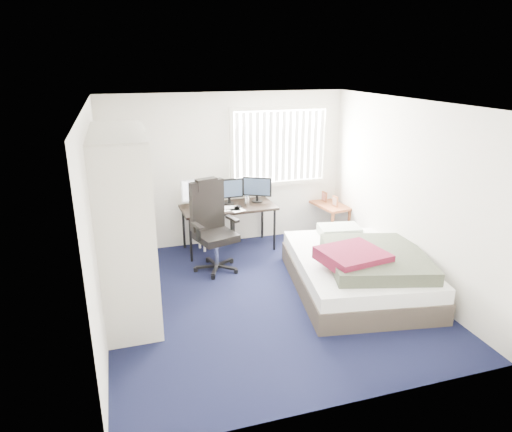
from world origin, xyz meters
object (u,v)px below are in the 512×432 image
at_px(desk, 228,204).
at_px(office_chair, 213,235).
at_px(nightstand, 328,207).
at_px(bed, 358,269).

xyz_separation_m(desk, office_chair, (-0.40, -0.66, -0.25)).
distance_m(nightstand, bed, 2.06).
bearing_deg(nightstand, office_chair, -161.43).
relative_size(desk, bed, 0.63).
relative_size(desk, office_chair, 1.13).
height_order(office_chair, nightstand, office_chair).
bearing_deg(bed, office_chair, 144.25).
xyz_separation_m(office_chair, nightstand, (2.22, 0.75, 0.00)).
distance_m(desk, nightstand, 1.84).
bearing_deg(desk, office_chair, -120.79).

